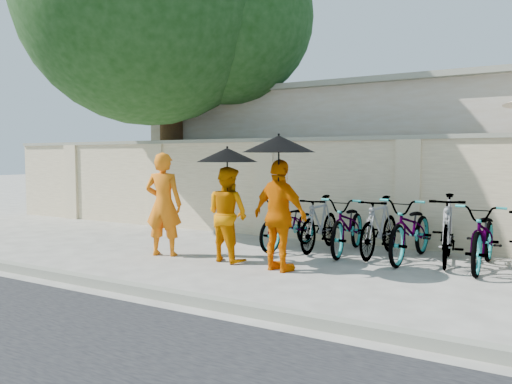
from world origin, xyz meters
The scene contains 17 objects.
ground centered at (0.00, 0.00, 0.00)m, with size 80.00×80.00×0.00m, color #BBB7AA.
kerb centered at (0.00, -1.70, 0.06)m, with size 40.00×0.16×0.12m, color gray.
compound_wall centered at (1.00, 3.20, 1.00)m, with size 20.00×0.30×2.00m, color beige.
building_behind centered at (2.00, 7.00, 1.60)m, with size 14.00×6.00×3.20m, color beige.
shade_tree centered at (-3.66, 2.97, 5.10)m, with size 6.70×6.20×8.20m.
monk_left centered at (-1.45, 0.34, 0.88)m, with size 0.64×0.42×1.76m, color orange.
monk_center centered at (-0.25, 0.50, 0.76)m, with size 0.74×0.58×1.53m, color orange.
parasol_center centered at (-0.20, 0.42, 1.71)m, with size 0.98×0.98×0.96m.
monk_right centered at (0.81, 0.30, 0.82)m, with size 0.97×0.40×1.65m, color #DA6300.
parasol_right centered at (0.83, 0.22, 1.87)m, with size 1.05×1.05×1.06m.
bike_0 centered at (0.13, 1.98, 0.47)m, with size 0.62×1.79×0.94m, color #9696AD.
bike_1 centered at (0.68, 2.09, 0.50)m, with size 0.47×1.65×0.99m, color #9696AD.
bike_2 centered at (1.22, 2.08, 0.50)m, with size 0.66×1.90×1.00m, color #9696AD.
bike_3 centered at (1.77, 2.08, 0.51)m, with size 0.48×1.69×1.02m, color #9696AD.
bike_4 centered at (2.31, 2.02, 0.52)m, with size 0.69×1.97×1.04m, color #9696AD.
bike_5 centered at (2.86, 2.07, 0.55)m, with size 0.51×1.82×1.09m, color #9696AD.
bike_6 centered at (3.40, 1.92, 0.50)m, with size 0.67×1.91×1.00m, color #9696AD.
Camera 1 is at (4.15, -6.16, 1.68)m, focal length 35.00 mm.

